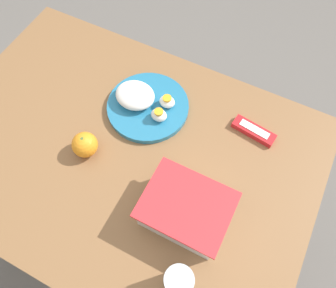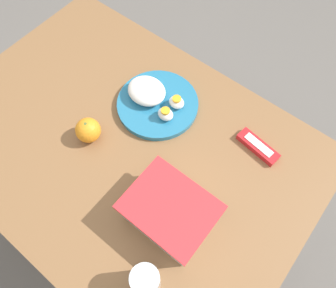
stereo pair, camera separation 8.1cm
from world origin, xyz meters
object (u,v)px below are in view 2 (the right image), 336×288
Objects in this scene: food_container at (170,212)px; orange_fruit at (88,130)px; rice_plate at (154,100)px; candy_bar at (258,147)px; drinking_glass at (146,281)px.

food_container is 2.94× the size of orange_fruit.
food_container is at bearing 172.54° from orange_fruit.
rice_plate is 1.86× the size of candy_bar.
food_container is 1.60× the size of candy_bar.
candy_bar is at bearing -103.03° from food_container.
orange_fruit is 0.46m from candy_bar.
orange_fruit is at bearing 70.28° from rice_plate.
rice_plate is at bearing -52.45° from drinking_glass.
candy_bar is (-0.31, -0.06, -0.01)m from rice_plate.
food_container is 0.34m from rice_plate.
orange_fruit is 0.54× the size of candy_bar.
drinking_glass reaches higher than rice_plate.
rice_plate is at bearing 11.14° from candy_bar.
candy_bar is at bearing -146.14° from orange_fruit.
orange_fruit reaches higher than rice_plate.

